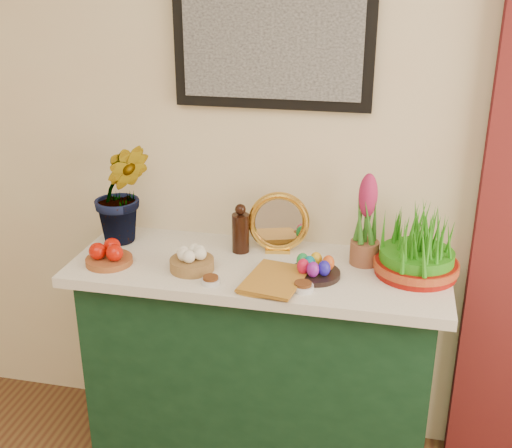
% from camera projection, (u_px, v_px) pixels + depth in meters
% --- Properties ---
extents(sideboard, '(1.30, 0.45, 0.85)m').
position_uv_depth(sideboard, '(259.00, 368.00, 2.57)').
color(sideboard, '#153A21').
rests_on(sideboard, ground).
extents(tablecloth, '(1.40, 0.55, 0.04)m').
position_uv_depth(tablecloth, '(259.00, 268.00, 2.41)').
color(tablecloth, white).
rests_on(tablecloth, sideboard).
extents(hyacinth_green, '(0.34, 0.31, 0.54)m').
position_uv_depth(hyacinth_green, '(121.00, 177.00, 2.50)').
color(hyacinth_green, '#30721F').
rests_on(hyacinth_green, tablecloth).
extents(apple_bowl, '(0.19, 0.19, 0.09)m').
position_uv_depth(apple_bowl, '(109.00, 255.00, 2.39)').
color(apple_bowl, brown).
rests_on(apple_bowl, tablecloth).
extents(garlic_basket, '(0.18, 0.18, 0.09)m').
position_uv_depth(garlic_basket, '(192.00, 260.00, 2.34)').
color(garlic_basket, olive).
rests_on(garlic_basket, tablecloth).
extents(vinegar_cruet, '(0.07, 0.07, 0.20)m').
position_uv_depth(vinegar_cruet, '(241.00, 231.00, 2.47)').
color(vinegar_cruet, black).
rests_on(vinegar_cruet, tablecloth).
extents(mirror, '(0.24, 0.09, 0.24)m').
position_uv_depth(mirror, '(279.00, 223.00, 2.47)').
color(mirror, gold).
rests_on(mirror, tablecloth).
extents(book, '(0.22, 0.28, 0.04)m').
position_uv_depth(book, '(249.00, 275.00, 2.28)').
color(book, '#B27623').
rests_on(book, tablecloth).
extents(spice_dish_left, '(0.07, 0.07, 0.03)m').
position_uv_depth(spice_dish_left, '(211.00, 280.00, 2.25)').
color(spice_dish_left, silver).
rests_on(spice_dish_left, tablecloth).
extents(spice_dish_right, '(0.08, 0.08, 0.03)m').
position_uv_depth(spice_dish_right, '(303.00, 287.00, 2.20)').
color(spice_dish_right, silver).
rests_on(spice_dish_right, tablecloth).
extents(egg_plate, '(0.24, 0.24, 0.08)m').
position_uv_depth(egg_plate, '(314.00, 268.00, 2.29)').
color(egg_plate, black).
rests_on(egg_plate, tablecloth).
extents(hyacinth_pink, '(0.11, 0.11, 0.35)m').
position_uv_depth(hyacinth_pink, '(366.00, 224.00, 2.35)').
color(hyacinth_pink, brown).
rests_on(hyacinth_pink, tablecloth).
extents(wheatgrass_sabzeh, '(0.30, 0.30, 0.25)m').
position_uv_depth(wheatgrass_sabzeh, '(418.00, 246.00, 2.28)').
color(wheatgrass_sabzeh, maroon).
rests_on(wheatgrass_sabzeh, tablecloth).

